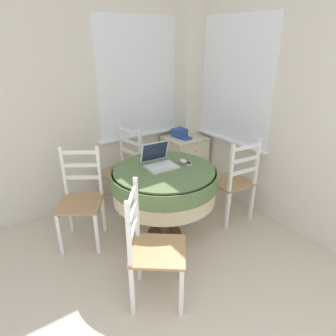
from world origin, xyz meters
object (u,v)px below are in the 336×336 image
object	(u,v)px
round_dining_table	(164,183)
dining_chair_near_back_window	(124,169)
corner_cabinet	(184,161)
dining_chair_left_flank	(81,200)
dining_chair_near_right_window	(234,182)
cell_phone	(188,163)
laptop	(159,161)
storage_box	(180,133)
book_on_cabinet	(183,137)
dining_chair_camera_near	(152,249)
computer_mouse	(183,161)

from	to	relation	value
round_dining_table	dining_chair_near_back_window	world-z (taller)	dining_chair_near_back_window
corner_cabinet	round_dining_table	bearing A→B (deg)	-137.03
dining_chair_left_flank	dining_chair_near_right_window	bearing A→B (deg)	-20.67
corner_cabinet	cell_phone	bearing A→B (deg)	-125.82
dining_chair_left_flank	laptop	bearing A→B (deg)	-23.78
dining_chair_near_back_window	corner_cabinet	size ratio (longest dim) A/B	1.40
corner_cabinet	storage_box	distance (m)	0.42
dining_chair_near_right_window	book_on_cabinet	xyz separation A→B (m)	(0.05, 1.00, 0.25)
round_dining_table	book_on_cabinet	distance (m)	1.20
dining_chair_near_right_window	dining_chair_left_flank	bearing A→B (deg)	159.33
dining_chair_left_flank	cell_phone	bearing A→B (deg)	-23.45
dining_chair_camera_near	book_on_cabinet	size ratio (longest dim) A/B	4.39
dining_chair_near_right_window	storage_box	distance (m)	1.12
computer_mouse	cell_phone	size ratio (longest dim) A/B	0.74
dining_chair_near_back_window	storage_box	size ratio (longest dim) A/B	5.79
cell_phone	corner_cabinet	xyz separation A→B (m)	(0.64, 0.89, -0.42)
dining_chair_near_right_window	corner_cabinet	bearing A→B (deg)	84.46
round_dining_table	computer_mouse	xyz separation A→B (m)	(0.24, 0.01, 0.17)
laptop	dining_chair_near_right_window	xyz separation A→B (m)	(0.82, -0.26, -0.35)
computer_mouse	dining_chair_near_right_window	bearing A→B (deg)	-17.45
computer_mouse	dining_chair_near_right_window	world-z (taller)	dining_chair_near_right_window
dining_chair_left_flank	dining_chair_camera_near	bearing A→B (deg)	-80.14
dining_chair_camera_near	dining_chair_left_flank	bearing A→B (deg)	99.86
dining_chair_camera_near	book_on_cabinet	world-z (taller)	dining_chair_camera_near
cell_phone	corner_cabinet	bearing A→B (deg)	54.18
dining_chair_near_back_window	dining_chair_near_right_window	bearing A→B (deg)	-49.93
round_dining_table	corner_cabinet	xyz separation A→B (m)	(0.92, 0.86, -0.27)
laptop	storage_box	size ratio (longest dim) A/B	1.88
dining_chair_near_right_window	dining_chair_near_back_window	bearing A→B (deg)	130.07
computer_mouse	dining_chair_left_flank	distance (m)	1.09
book_on_cabinet	storage_box	bearing A→B (deg)	92.62
cell_phone	dining_chair_left_flank	xyz separation A→B (m)	(-1.00, 0.44, -0.31)
book_on_cabinet	laptop	bearing A→B (deg)	-139.75
laptop	dining_chair_near_right_window	bearing A→B (deg)	-17.82
dining_chair_near_back_window	dining_chair_camera_near	world-z (taller)	same
book_on_cabinet	round_dining_table	bearing A→B (deg)	-136.48
cell_phone	dining_chair_near_right_window	xyz separation A→B (m)	(0.54, -0.15, -0.31)
dining_chair_near_right_window	corner_cabinet	world-z (taller)	dining_chair_near_right_window
cell_phone	dining_chair_camera_near	bearing A→B (deg)	-143.53
computer_mouse	laptop	bearing A→B (deg)	161.28
corner_cabinet	dining_chair_camera_near	bearing A→B (deg)	-134.39
computer_mouse	corner_cabinet	size ratio (longest dim) A/B	0.13
cell_phone	dining_chair_left_flank	distance (m)	1.14
computer_mouse	storage_box	distance (m)	1.09
round_dining_table	corner_cabinet	bearing A→B (deg)	42.97
dining_chair_near_back_window	corner_cabinet	bearing A→B (deg)	0.94
dining_chair_left_flank	round_dining_table	bearing A→B (deg)	-29.39
laptop	cell_phone	distance (m)	0.31
computer_mouse	storage_box	world-z (taller)	same
computer_mouse	cell_phone	bearing A→B (deg)	-40.27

